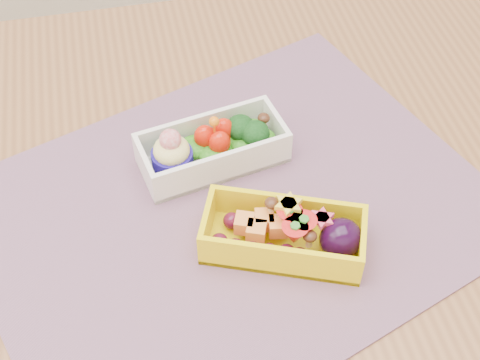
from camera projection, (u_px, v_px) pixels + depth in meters
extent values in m
cube|color=brown|center=(249.00, 236.00, 0.69)|extent=(1.20, 0.80, 0.04)
cube|color=#825A6F|center=(234.00, 210.00, 0.68)|extent=(0.59, 0.53, 0.00)
cube|color=white|center=(213.00, 148.00, 0.71)|extent=(0.16, 0.10, 0.04)
ellipsoid|color=#4DA922|center=(213.00, 152.00, 0.72)|extent=(0.15, 0.08, 0.02)
cylinder|color=#1F128A|center=(173.00, 162.00, 0.70)|extent=(0.04, 0.04, 0.03)
sphere|color=red|center=(170.00, 140.00, 0.67)|extent=(0.02, 0.02, 0.02)
ellipsoid|color=red|center=(205.00, 137.00, 0.70)|extent=(0.02, 0.02, 0.03)
ellipsoid|color=red|center=(220.00, 143.00, 0.70)|extent=(0.02, 0.02, 0.03)
ellipsoid|color=red|center=(223.00, 130.00, 0.71)|extent=(0.02, 0.02, 0.03)
sphere|color=orange|center=(214.00, 121.00, 0.69)|extent=(0.01, 0.01, 0.01)
ellipsoid|color=black|center=(240.00, 127.00, 0.71)|extent=(0.03, 0.03, 0.03)
ellipsoid|color=black|center=(255.00, 133.00, 0.71)|extent=(0.03, 0.03, 0.03)
ellipsoid|color=#3F2111|center=(264.00, 118.00, 0.72)|extent=(0.01, 0.01, 0.01)
cube|color=yellow|center=(283.00, 234.00, 0.64)|extent=(0.17, 0.12, 0.04)
ellipsoid|color=#520F28|center=(250.00, 237.00, 0.64)|extent=(0.09, 0.07, 0.02)
cube|color=orange|center=(260.00, 225.00, 0.64)|extent=(0.05, 0.04, 0.02)
cone|color=red|center=(289.00, 219.00, 0.63)|extent=(0.03, 0.03, 0.02)
cone|color=red|center=(303.00, 228.00, 0.62)|extent=(0.03, 0.03, 0.02)
cone|color=red|center=(294.00, 235.00, 0.62)|extent=(0.03, 0.03, 0.02)
cylinder|color=yellow|center=(289.00, 204.00, 0.62)|extent=(0.03, 0.03, 0.01)
cylinder|color=#E53F5B|center=(322.00, 218.00, 0.62)|extent=(0.02, 0.02, 0.01)
ellipsoid|color=#3F2111|center=(271.00, 213.00, 0.64)|extent=(0.01, 0.01, 0.01)
ellipsoid|color=#3F2111|center=(309.00, 241.00, 0.62)|extent=(0.01, 0.01, 0.01)
ellipsoid|color=black|center=(341.00, 239.00, 0.63)|extent=(0.04, 0.04, 0.04)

